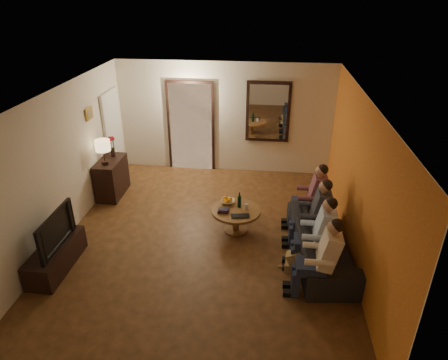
# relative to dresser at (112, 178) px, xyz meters

# --- Properties ---
(floor) EXTENTS (5.00, 6.00, 0.01)m
(floor) POSITION_rel_dresser_xyz_m (2.25, -1.43, -0.40)
(floor) COLOR #402A11
(floor) RESTS_ON ground
(ceiling) EXTENTS (5.00, 6.00, 0.01)m
(ceiling) POSITION_rel_dresser_xyz_m (2.25, -1.43, 2.20)
(ceiling) COLOR white
(ceiling) RESTS_ON back_wall
(back_wall) EXTENTS (5.00, 0.02, 2.60)m
(back_wall) POSITION_rel_dresser_xyz_m (2.25, 1.57, 0.90)
(back_wall) COLOR beige
(back_wall) RESTS_ON floor
(front_wall) EXTENTS (5.00, 0.02, 2.60)m
(front_wall) POSITION_rel_dresser_xyz_m (2.25, -4.43, 0.90)
(front_wall) COLOR beige
(front_wall) RESTS_ON floor
(left_wall) EXTENTS (0.02, 6.00, 2.60)m
(left_wall) POSITION_rel_dresser_xyz_m (-0.25, -1.43, 0.90)
(left_wall) COLOR beige
(left_wall) RESTS_ON floor
(right_wall) EXTENTS (0.02, 6.00, 2.60)m
(right_wall) POSITION_rel_dresser_xyz_m (4.75, -1.43, 0.90)
(right_wall) COLOR beige
(right_wall) RESTS_ON floor
(orange_accent) EXTENTS (0.01, 6.00, 2.60)m
(orange_accent) POSITION_rel_dresser_xyz_m (4.74, -1.43, 0.90)
(orange_accent) COLOR orange
(orange_accent) RESTS_ON right_wall
(kitchen_doorway) EXTENTS (1.00, 0.06, 2.10)m
(kitchen_doorway) POSITION_rel_dresser_xyz_m (1.45, 1.55, 0.65)
(kitchen_doorway) COLOR #FFE0A5
(kitchen_doorway) RESTS_ON floor
(door_trim) EXTENTS (1.12, 0.04, 2.22)m
(door_trim) POSITION_rel_dresser_xyz_m (1.45, 1.54, 0.65)
(door_trim) COLOR black
(door_trim) RESTS_ON floor
(fridge_glimpse) EXTENTS (0.45, 0.03, 1.70)m
(fridge_glimpse) POSITION_rel_dresser_xyz_m (1.70, 1.56, 0.50)
(fridge_glimpse) COLOR silver
(fridge_glimpse) RESTS_ON floor
(mirror_frame) EXTENTS (1.00, 0.05, 1.40)m
(mirror_frame) POSITION_rel_dresser_xyz_m (3.25, 1.53, 1.10)
(mirror_frame) COLOR black
(mirror_frame) RESTS_ON back_wall
(mirror_glass) EXTENTS (0.86, 0.02, 1.26)m
(mirror_glass) POSITION_rel_dresser_xyz_m (3.25, 1.50, 1.10)
(mirror_glass) COLOR white
(mirror_glass) RESTS_ON back_wall
(white_door) EXTENTS (0.06, 0.85, 2.04)m
(white_door) POSITION_rel_dresser_xyz_m (-0.21, 0.87, 0.62)
(white_door) COLOR white
(white_door) RESTS_ON floor
(framed_art) EXTENTS (0.03, 0.28, 0.24)m
(framed_art) POSITION_rel_dresser_xyz_m (-0.22, -0.13, 1.45)
(framed_art) COLOR #B28C33
(framed_art) RESTS_ON left_wall
(art_canvas) EXTENTS (0.01, 0.22, 0.18)m
(art_canvas) POSITION_rel_dresser_xyz_m (-0.21, -0.13, 1.45)
(art_canvas) COLOR brown
(art_canvas) RESTS_ON left_wall
(dresser) EXTENTS (0.45, 0.91, 0.80)m
(dresser) POSITION_rel_dresser_xyz_m (0.00, 0.00, 0.00)
(dresser) COLOR black
(dresser) RESTS_ON floor
(table_lamp) EXTENTS (0.30, 0.30, 0.54)m
(table_lamp) POSITION_rel_dresser_xyz_m (0.00, -0.22, 0.67)
(table_lamp) COLOR beige
(table_lamp) RESTS_ON dresser
(flower_vase) EXTENTS (0.14, 0.14, 0.44)m
(flower_vase) POSITION_rel_dresser_xyz_m (0.00, 0.22, 0.62)
(flower_vase) COLOR #AC121E
(flower_vase) RESTS_ON dresser
(tv_stand) EXTENTS (0.45, 1.25, 0.42)m
(tv_stand) POSITION_rel_dresser_xyz_m (0.00, -2.50, -0.19)
(tv_stand) COLOR black
(tv_stand) RESTS_ON floor
(tv) EXTENTS (1.04, 0.14, 0.60)m
(tv) POSITION_rel_dresser_xyz_m (0.00, -2.50, 0.31)
(tv) COLOR black
(tv) RESTS_ON tv_stand
(sofa) EXTENTS (2.25, 1.07, 0.64)m
(sofa) POSITION_rel_dresser_xyz_m (4.24, -1.74, -0.08)
(sofa) COLOR black
(sofa) RESTS_ON floor
(person_a) EXTENTS (0.60, 0.40, 1.20)m
(person_a) POSITION_rel_dresser_xyz_m (4.14, -2.64, 0.20)
(person_a) COLOR tan
(person_a) RESTS_ON sofa
(person_b) EXTENTS (0.60, 0.40, 1.20)m
(person_b) POSITION_rel_dresser_xyz_m (4.14, -2.04, 0.20)
(person_b) COLOR tan
(person_b) RESTS_ON sofa
(person_c) EXTENTS (0.60, 0.40, 1.20)m
(person_c) POSITION_rel_dresser_xyz_m (4.14, -1.44, 0.20)
(person_c) COLOR tan
(person_c) RESTS_ON sofa
(person_d) EXTENTS (0.60, 0.40, 1.20)m
(person_d) POSITION_rel_dresser_xyz_m (4.14, -0.84, 0.20)
(person_d) COLOR tan
(person_d) RESTS_ON sofa
(dog) EXTENTS (0.59, 0.32, 0.56)m
(dog) POSITION_rel_dresser_xyz_m (3.90, -2.16, -0.12)
(dog) COLOR #9D7648
(dog) RESTS_ON floor
(coffee_table) EXTENTS (1.11, 1.11, 0.45)m
(coffee_table) POSITION_rel_dresser_xyz_m (2.77, -1.10, -0.18)
(coffee_table) COLOR brown
(coffee_table) RESTS_ON floor
(bowl) EXTENTS (0.26, 0.26, 0.06)m
(bowl) POSITION_rel_dresser_xyz_m (2.59, -0.88, 0.08)
(bowl) COLOR white
(bowl) RESTS_ON coffee_table
(oranges) EXTENTS (0.20, 0.20, 0.08)m
(oranges) POSITION_rel_dresser_xyz_m (2.59, -0.88, 0.15)
(oranges) COLOR #FEA015
(oranges) RESTS_ON bowl
(wine_bottle) EXTENTS (0.07, 0.07, 0.31)m
(wine_bottle) POSITION_rel_dresser_xyz_m (2.82, -1.00, 0.20)
(wine_bottle) COLOR black
(wine_bottle) RESTS_ON coffee_table
(wine_glass) EXTENTS (0.06, 0.06, 0.10)m
(wine_glass) POSITION_rel_dresser_xyz_m (2.95, -1.05, 0.10)
(wine_glass) COLOR silver
(wine_glass) RESTS_ON coffee_table
(book_stack) EXTENTS (0.20, 0.15, 0.07)m
(book_stack) POSITION_rel_dresser_xyz_m (2.55, -1.20, 0.08)
(book_stack) COLOR black
(book_stack) RESTS_ON coffee_table
(laptop) EXTENTS (0.36, 0.26, 0.03)m
(laptop) POSITION_rel_dresser_xyz_m (2.87, -1.38, 0.06)
(laptop) COLOR black
(laptop) RESTS_ON coffee_table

